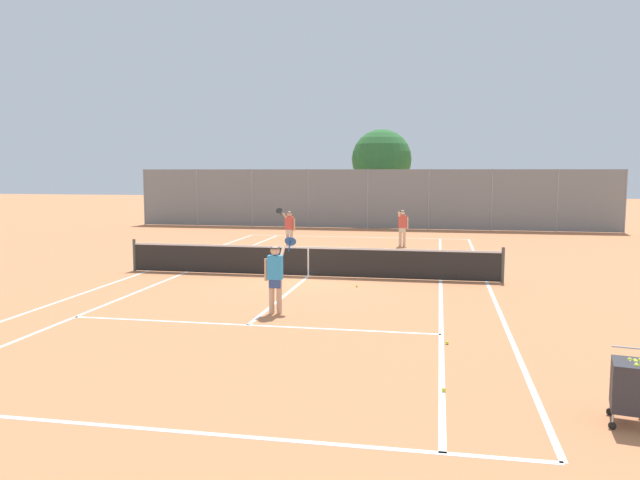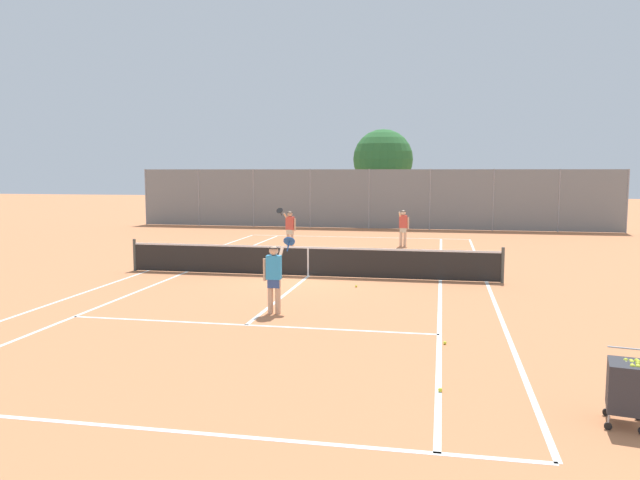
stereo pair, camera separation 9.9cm
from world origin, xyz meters
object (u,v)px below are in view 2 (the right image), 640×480
at_px(loose_tennis_ball_3, 356,286).
at_px(loose_tennis_ball_4, 445,343).
at_px(player_far_right, 403,226).
at_px(tree_behind_left, 384,161).
at_px(ball_cart, 626,386).
at_px(loose_tennis_ball_0, 436,271).
at_px(tennis_net, 308,260).
at_px(loose_tennis_ball_5, 442,252).
at_px(player_near_side, 274,275).
at_px(player_far_left, 290,227).
at_px(loose_tennis_ball_2, 440,390).

distance_m(loose_tennis_ball_3, loose_tennis_ball_4, 6.10).
bearing_deg(player_far_right, tree_behind_left, 99.28).
distance_m(ball_cart, loose_tennis_ball_0, 12.40).
distance_m(tennis_net, loose_tennis_ball_5, 7.82).
xyz_separation_m(player_far_right, loose_tennis_ball_5, (1.72, -1.93, -0.88)).
bearing_deg(player_near_side, player_far_left, 102.10).
height_order(loose_tennis_ball_3, loose_tennis_ball_4, same).
bearing_deg(loose_tennis_ball_3, player_far_left, 115.70).
bearing_deg(tennis_net, player_far_left, 108.44).
distance_m(player_far_left, loose_tennis_ball_3, 9.29).
bearing_deg(tennis_net, loose_tennis_ball_3, -41.59).
bearing_deg(loose_tennis_ball_0, tennis_net, -158.70).
bearing_deg(loose_tennis_ball_2, loose_tennis_ball_0, 90.85).
xyz_separation_m(player_near_side, loose_tennis_ball_4, (3.93, -1.92, -0.89)).
xyz_separation_m(player_near_side, tree_behind_left, (0.22, 25.64, 3.02)).
distance_m(loose_tennis_ball_4, tree_behind_left, 28.09).
height_order(ball_cart, loose_tennis_ball_3, ball_cart).
height_order(tennis_net, loose_tennis_ball_5, tennis_net).
height_order(ball_cart, player_far_left, player_far_left).
bearing_deg(loose_tennis_ball_0, loose_tennis_ball_5, 87.68).
distance_m(ball_cart, tree_behind_left, 31.77).
xyz_separation_m(player_far_left, player_far_right, (4.73, 1.74, -0.02)).
xyz_separation_m(loose_tennis_ball_0, tree_behind_left, (-3.47, 18.89, 3.91)).
bearing_deg(loose_tennis_ball_0, loose_tennis_ball_4, -88.36).
relative_size(player_near_side, player_far_left, 1.00).
xyz_separation_m(player_far_left, loose_tennis_ball_2, (6.42, -16.56, -0.89)).
relative_size(loose_tennis_ball_0, loose_tennis_ball_2, 1.00).
bearing_deg(player_near_side, loose_tennis_ball_2, -49.96).
bearing_deg(loose_tennis_ball_5, loose_tennis_ball_2, -90.13).
distance_m(loose_tennis_ball_2, tree_behind_left, 30.69).
bearing_deg(loose_tennis_ball_4, loose_tennis_ball_5, 90.19).
bearing_deg(tree_behind_left, player_far_right, -80.72).
relative_size(player_near_side, loose_tennis_ball_0, 26.88).
bearing_deg(loose_tennis_ball_3, tree_behind_left, 93.19).
xyz_separation_m(tennis_net, loose_tennis_ball_2, (4.16, -9.78, -0.48)).
xyz_separation_m(tennis_net, player_far_right, (2.47, 8.51, 0.40)).
relative_size(tennis_net, loose_tennis_ball_0, 181.82).
xyz_separation_m(loose_tennis_ball_0, loose_tennis_ball_3, (-2.24, -3.11, 0.00)).
distance_m(tennis_net, player_near_side, 5.23).
xyz_separation_m(ball_cart, tree_behind_left, (-6.02, 31.01, 3.41)).
xyz_separation_m(player_near_side, player_far_left, (-2.57, 11.98, 0.00)).
distance_m(player_far_left, loose_tennis_ball_5, 6.52).
height_order(player_far_left, tree_behind_left, tree_behind_left).
height_order(player_far_right, loose_tennis_ball_5, player_far_right).
distance_m(loose_tennis_ball_0, loose_tennis_ball_3, 3.83).
bearing_deg(player_far_right, ball_cart, -77.95).
height_order(loose_tennis_ball_5, tree_behind_left, tree_behind_left).
bearing_deg(player_far_right, loose_tennis_ball_3, -94.10).
xyz_separation_m(tennis_net, loose_tennis_ball_5, (4.19, 6.58, -0.48)).
relative_size(loose_tennis_ball_2, tree_behind_left, 0.01).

